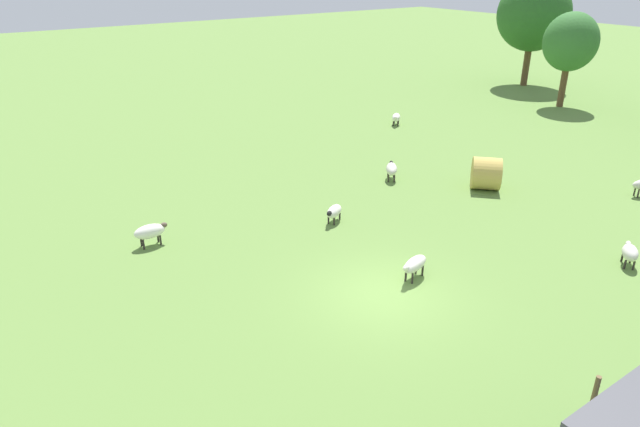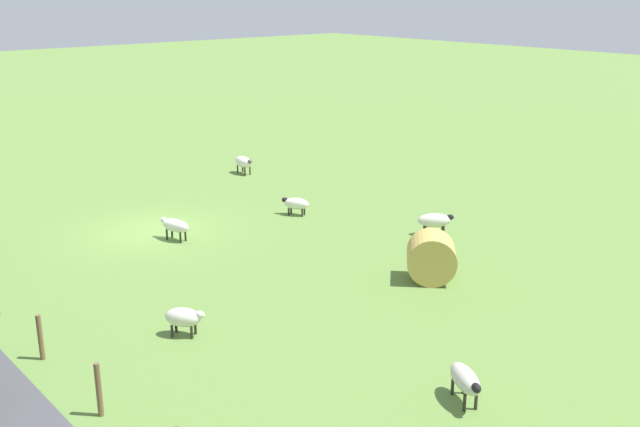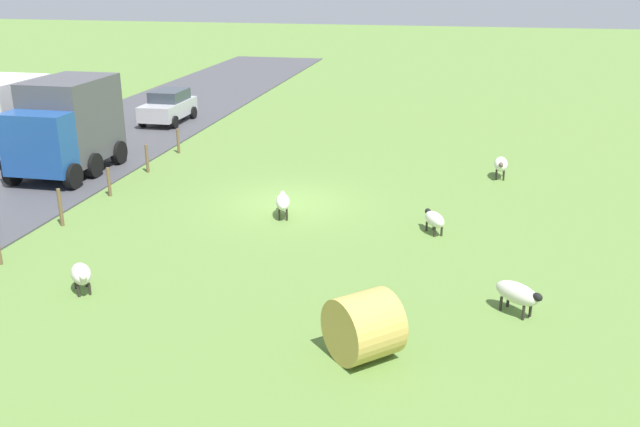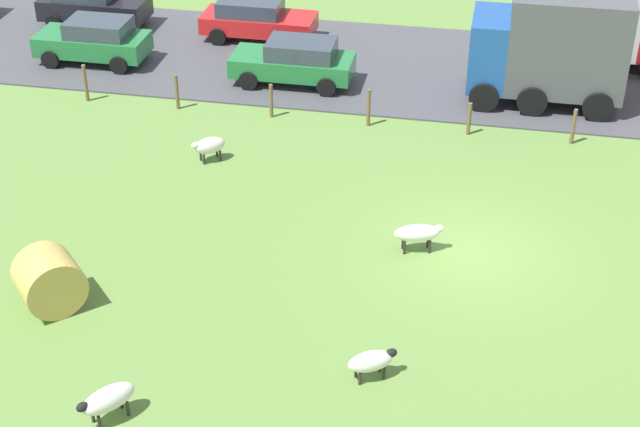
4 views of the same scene
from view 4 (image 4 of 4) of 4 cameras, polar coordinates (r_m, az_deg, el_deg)
name	(u,v)px [view 4 (image 4 of 4)]	position (r m, az deg, el deg)	size (l,w,h in m)	color
ground_plane	(474,253)	(24.83, 9.10, -2.33)	(160.00, 160.00, 0.00)	olive
road_strip	(493,75)	(34.65, 10.19, 8.07)	(8.00, 80.00, 0.06)	#47474C
sheep_0	(108,399)	(20.02, -12.44, -10.67)	(1.22, 1.13, 0.78)	silver
sheep_2	(418,233)	(24.44, 5.80, -1.17)	(0.74, 1.30, 0.76)	silver
sheep_3	(371,361)	(20.56, 3.05, -8.71)	(0.88, 1.11, 0.68)	silver
sheep_5	(209,146)	(28.59, -6.56, 4.01)	(0.96, 1.04, 0.74)	silver
hay_bale_0	(50,281)	(23.19, -15.69, -3.84)	(1.45, 1.45, 1.24)	tan
fence_post_1	(574,126)	(30.32, 14.75, 4.99)	(0.12, 0.12, 1.15)	brown
fence_post_2	(469,119)	(30.24, 8.81, 5.55)	(0.12, 0.12, 1.06)	brown
fence_post_3	(369,108)	(30.43, 2.89, 6.27)	(0.12, 0.12, 1.24)	brown
fence_post_4	(271,101)	(31.00, -2.90, 6.67)	(0.12, 0.12, 1.13)	brown
fence_post_5	(177,92)	(31.83, -8.45, 7.12)	(0.12, 0.12, 1.19)	brown
fence_post_6	(86,83)	(32.94, -13.69, 7.51)	(0.12, 0.12, 1.28)	brown
truck_0	(552,45)	(32.34, 13.55, 9.66)	(2.79, 4.92, 3.67)	#1E4C99
truck_2	(601,12)	(35.93, 16.28, 11.37)	(2.87, 4.79, 3.43)	#B21919
car_1	(94,40)	(35.73, -13.20, 9.96)	(1.94, 3.93, 1.58)	#237238
car_3	(257,19)	(36.91, -3.77, 11.42)	(1.95, 4.23, 1.52)	red
car_4	(93,4)	(39.15, -13.29, 11.97)	(2.00, 4.11, 1.65)	black
car_8	(295,61)	(33.15, -1.49, 9.01)	(1.93, 4.13, 1.53)	#237238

